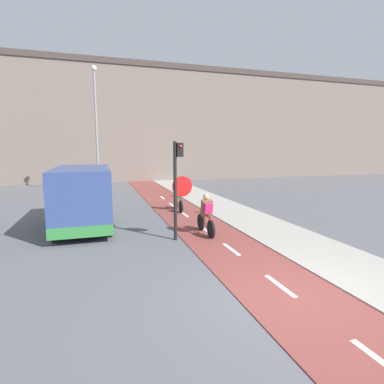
{
  "coord_description": "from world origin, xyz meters",
  "views": [
    {
      "loc": [
        -3.64,
        -4.77,
        2.94
      ],
      "look_at": [
        0.0,
        6.91,
        1.2
      ],
      "focal_mm": 28.0,
      "sensor_mm": 36.0,
      "label": 1
    }
  ],
  "objects": [
    {
      "name": "street_lamp_far",
      "position": [
        -3.68,
        15.94,
        4.9
      ],
      "size": [
        0.36,
        0.36,
        8.2
      ],
      "color": "gray",
      "rests_on": "ground_plane"
    },
    {
      "name": "traffic_light_pole",
      "position": [
        -1.24,
        4.47,
        1.98
      ],
      "size": [
        0.67,
        0.25,
        3.2
      ],
      "color": "black",
      "rests_on": "ground_plane"
    },
    {
      "name": "building_row_background",
      "position": [
        0.0,
        25.54,
        5.4
      ],
      "size": [
        60.0,
        5.2,
        10.77
      ],
      "color": "slate",
      "rests_on": "ground_plane"
    },
    {
      "name": "cyclist_far",
      "position": [
        -0.05,
        8.97,
        0.65
      ],
      "size": [
        0.46,
        1.6,
        1.41
      ],
      "color": "black",
      "rests_on": "ground_plane"
    },
    {
      "name": "van",
      "position": [
        -4.24,
        7.1,
        1.12
      ],
      "size": [
        1.94,
        4.75,
        2.27
      ],
      "color": "#334784",
      "rests_on": "ground_plane"
    },
    {
      "name": "ground_plane",
      "position": [
        0.0,
        0.0,
        0.0
      ],
      "size": [
        120.0,
        120.0,
        0.0
      ],
      "primitive_type": "plane",
      "color": "#5B5B60"
    },
    {
      "name": "cyclist_near",
      "position": [
        -0.15,
        4.76,
        0.7
      ],
      "size": [
        0.46,
        1.66,
        1.44
      ],
      "color": "black",
      "rests_on": "ground_plane"
    },
    {
      "name": "bike_lane",
      "position": [
        0.0,
        0.01,
        0.01
      ],
      "size": [
        2.26,
        60.0,
        0.02
      ],
      "color": "brown",
      "rests_on": "ground_plane"
    },
    {
      "name": "sidewalk_strip",
      "position": [
        2.33,
        0.0,
        0.03
      ],
      "size": [
        2.4,
        60.0,
        0.05
      ],
      "color": "#A8A399",
      "rests_on": "ground_plane"
    }
  ]
}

